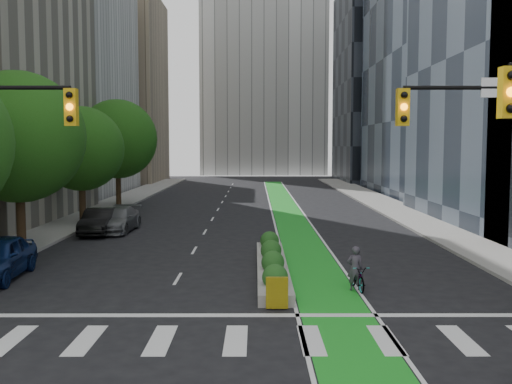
{
  "coord_description": "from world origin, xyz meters",
  "views": [
    {
      "loc": [
        0.52,
        -15.78,
        5.17
      ],
      "look_at": [
        0.55,
        10.73,
        3.0
      ],
      "focal_mm": 40.0,
      "sensor_mm": 36.0,
      "label": 1
    }
  ],
  "objects_px": {
    "median_planter": "(272,264)",
    "bicycle": "(358,277)",
    "parked_car_left_mid": "(99,221)",
    "parked_car_left_far": "(117,220)",
    "cyclist": "(355,268)"
  },
  "relations": [
    {
      "from": "median_planter",
      "to": "parked_car_left_far",
      "type": "height_order",
      "value": "parked_car_left_far"
    },
    {
      "from": "parked_car_left_mid",
      "to": "parked_car_left_far",
      "type": "bearing_deg",
      "value": 43.3
    },
    {
      "from": "bicycle",
      "to": "parked_car_left_mid",
      "type": "bearing_deg",
      "value": 129.94
    },
    {
      "from": "cyclist",
      "to": "parked_car_left_mid",
      "type": "xyz_separation_m",
      "value": [
        -12.69,
        12.98,
        -0.06
      ]
    },
    {
      "from": "median_planter",
      "to": "parked_car_left_far",
      "type": "bearing_deg",
      "value": 129.0
    },
    {
      "from": "cyclist",
      "to": "parked_car_left_far",
      "type": "xyz_separation_m",
      "value": [
        -11.84,
        13.88,
        -0.07
      ]
    },
    {
      "from": "median_planter",
      "to": "bicycle",
      "type": "xyz_separation_m",
      "value": [
        3.0,
        -2.69,
        0.08
      ]
    },
    {
      "from": "median_planter",
      "to": "parked_car_left_mid",
      "type": "bearing_deg",
      "value": 133.98
    },
    {
      "from": "bicycle",
      "to": "parked_car_left_mid",
      "type": "xyz_separation_m",
      "value": [
        -12.81,
        12.85,
        0.29
      ]
    },
    {
      "from": "parked_car_left_far",
      "to": "bicycle",
      "type": "bearing_deg",
      "value": -46.37
    },
    {
      "from": "cyclist",
      "to": "median_planter",
      "type": "bearing_deg",
      "value": -48.25
    },
    {
      "from": "median_planter",
      "to": "bicycle",
      "type": "height_order",
      "value": "median_planter"
    },
    {
      "from": "bicycle",
      "to": "median_planter",
      "type": "bearing_deg",
      "value": 133.2
    },
    {
      "from": "cyclist",
      "to": "parked_car_left_mid",
      "type": "distance_m",
      "value": 18.15
    },
    {
      "from": "median_planter",
      "to": "parked_car_left_mid",
      "type": "distance_m",
      "value": 14.14
    }
  ]
}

